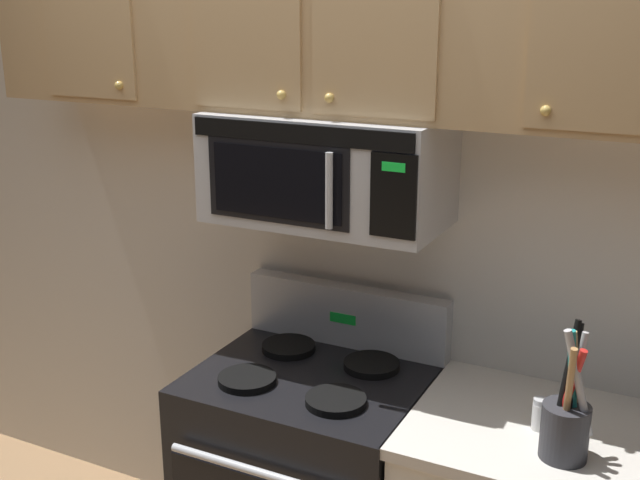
{
  "coord_description": "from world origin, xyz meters",
  "views": [
    {
      "loc": [
        1.1,
        -1.7,
        2.09
      ],
      "look_at": [
        0.0,
        0.49,
        1.35
      ],
      "focal_mm": 44.64,
      "sensor_mm": 36.0,
      "label": 1
    }
  ],
  "objects": [
    {
      "name": "upper_cabinets",
      "position": [
        -0.0,
        0.57,
        2.02
      ],
      "size": [
        2.5,
        0.36,
        0.55
      ],
      "color": "tan"
    },
    {
      "name": "over_range_microwave",
      "position": [
        -0.0,
        0.54,
        1.58
      ],
      "size": [
        0.76,
        0.43,
        0.35
      ],
      "color": "#B7BABF"
    },
    {
      "name": "utensil_crock_charcoal",
      "position": [
        0.84,
        0.29,
        1.02
      ],
      "size": [
        0.14,
        0.13,
        0.39
      ],
      "color": "#2D2D33",
      "rests_on": "counter_segment"
    },
    {
      "name": "salt_shaker",
      "position": [
        0.75,
        0.41,
        0.95
      ],
      "size": [
        0.04,
        0.04,
        0.1
      ],
      "color": "white",
      "rests_on": "counter_segment"
    },
    {
      "name": "back_wall",
      "position": [
        0.0,
        0.79,
        1.35
      ],
      "size": [
        5.2,
        0.1,
        2.7
      ],
      "primitive_type": "cube",
      "color": "silver",
      "rests_on": "ground_plane"
    }
  ]
}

